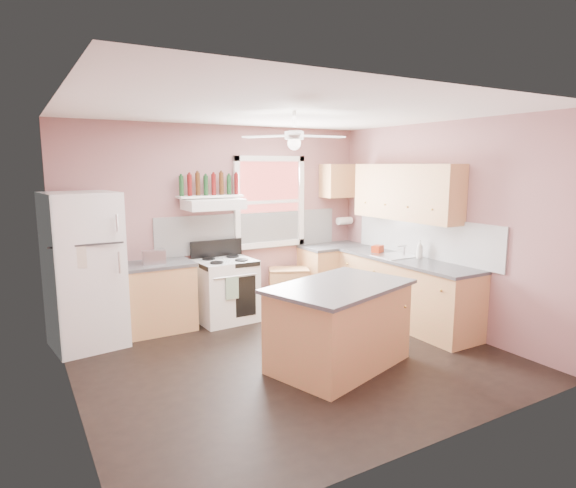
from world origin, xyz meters
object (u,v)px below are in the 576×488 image
cart (289,288)px  island (339,327)px  stove (226,291)px  toaster (154,257)px  refrigerator (84,271)px

cart → island: (-0.63, -2.15, 0.14)m
stove → cart: 1.10m
toaster → cart: size_ratio=0.48×
refrigerator → island: refrigerator is taller
refrigerator → toaster: refrigerator is taller
cart → island: size_ratio=0.41×
toaster → cart: bearing=9.0°
cart → island: island is taller
toaster → stove: 1.11m
toaster → cart: (2.05, 0.11, -0.70)m
refrigerator → stove: 1.86m
toaster → island: size_ratio=0.20×
refrigerator → island: (2.25, -1.99, -0.49)m
toaster → stove: (0.96, -0.01, -0.56)m
refrigerator → cart: bearing=-4.4°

